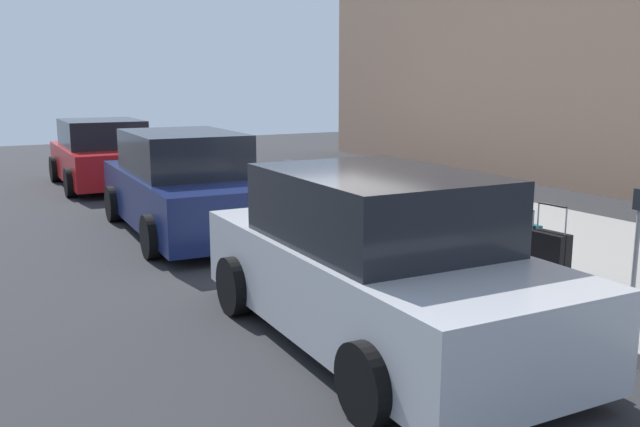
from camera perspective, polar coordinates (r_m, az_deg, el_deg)
ground_plane at (r=10.73m, az=0.61°, el=-2.53°), size 40.00×40.00×0.00m
sidewalk_curb at (r=12.14m, az=10.84°, el=-0.79°), size 18.00×5.00×0.14m
suitcase_black_0 at (r=8.28m, az=18.43°, el=-3.78°), size 0.45×0.25×1.01m
suitcase_teal_1 at (r=8.68m, az=16.42°, el=-3.01°), size 0.37×0.27×0.87m
suitcase_maroon_2 at (r=8.99m, az=13.68°, el=-2.76°), size 0.48×0.21×0.86m
suitcase_red_3 at (r=9.43m, az=11.68°, el=-1.65°), size 0.46×0.25×0.97m
suitcase_olive_4 at (r=9.82m, az=9.68°, el=-1.28°), size 0.40×0.22×0.87m
suitcase_navy_5 at (r=10.18m, az=7.94°, el=-0.53°), size 0.39×0.26×0.97m
suitcase_silver_6 at (r=10.63m, az=6.46°, el=-0.27°), size 0.48×0.22×0.85m
suitcase_black_7 at (r=10.96m, az=4.37°, el=0.39°), size 0.35×0.20×0.93m
suitcase_teal_8 at (r=11.40m, az=3.46°, el=0.29°), size 0.39×0.26×0.73m
suitcase_maroon_9 at (r=11.78m, az=2.26°, el=1.26°), size 0.40×0.24×0.82m
suitcase_red_10 at (r=12.19m, az=0.66°, el=1.21°), size 0.45×0.22×0.87m
fire_hydrant at (r=12.90m, az=-1.13°, el=2.12°), size 0.39×0.21×0.73m
bollard_post at (r=13.22m, az=-2.66°, el=2.56°), size 0.16×0.16×0.86m
parking_meter at (r=7.90m, az=24.82°, el=-1.31°), size 0.12×0.09×1.27m
parked_car_silver_0 at (r=6.64m, az=4.63°, el=-4.17°), size 4.51×2.20×1.67m
parked_car_navy_1 at (r=11.61m, az=-11.21°, el=2.24°), size 4.86×2.21×1.68m
parked_car_red_2 at (r=17.27m, az=-17.53°, el=4.62°), size 4.30×2.24×1.58m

